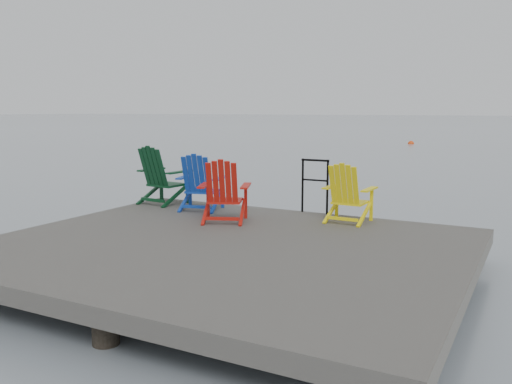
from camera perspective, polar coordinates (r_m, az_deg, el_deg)
The scene contains 8 objects.
ground at distance 7.17m, azimuth -3.20°, elevation -9.25°, with size 400.00×400.00×0.00m, color slate.
dock at distance 7.07m, azimuth -3.22°, elevation -6.57°, with size 6.00×5.00×1.40m.
handrail at distance 8.99m, azimuth 6.23°, elevation 1.19°, with size 0.48×0.04×0.90m.
chair_green at distance 9.96m, azimuth -9.95°, elevation 1.75°, with size 0.88×0.83×1.04m.
chair_blue at distance 9.25m, azimuth -5.90°, elevation 1.03°, with size 0.88×0.84×0.96m.
chair_red at distance 8.23m, azimuth -3.41°, elevation 0.12°, with size 0.93×0.89×0.96m.
chair_yellow at distance 8.32m, azimuth 9.63°, elevation -0.09°, with size 0.73×0.68×0.90m.
buoy_b at distance 36.44m, azimuth 16.00°, elevation 4.90°, with size 0.39×0.39×0.39m, color #F4450E.
Camera 1 is at (3.54, -5.83, 2.21)m, focal length 38.00 mm.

